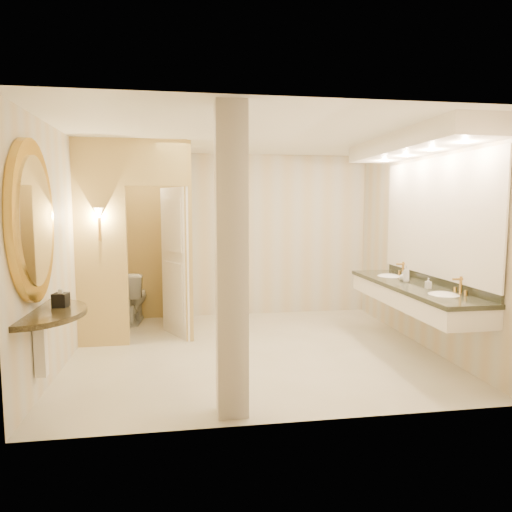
{
  "coord_description": "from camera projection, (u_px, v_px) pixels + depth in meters",
  "views": [
    {
      "loc": [
        -0.84,
        -5.63,
        1.83
      ],
      "look_at": [
        0.06,
        0.2,
        1.19
      ],
      "focal_mm": 32.0,
      "sensor_mm": 36.0,
      "label": 1
    }
  ],
  "objects": [
    {
      "name": "wall_sconce",
      "position": [
        99.0,
        215.0,
        5.8
      ],
      "size": [
        0.14,
        0.14,
        0.42
      ],
      "color": "#C1903D",
      "rests_on": "toilet_closet"
    },
    {
      "name": "wall_front",
      "position": [
        289.0,
        266.0,
        3.74
      ],
      "size": [
        4.5,
        0.02,
        2.7
      ],
      "primitive_type": "cube",
      "color": "beige",
      "rests_on": "floor"
    },
    {
      "name": "soap_bottle_c",
      "position": [
        406.0,
        273.0,
        5.82
      ],
      "size": [
        0.1,
        0.1,
        0.22
      ],
      "primitive_type": "imported",
      "rotation": [
        0.0,
        0.0,
        -0.27
      ],
      "color": "#C6B28C",
      "rests_on": "vanity"
    },
    {
      "name": "vanity",
      "position": [
        418.0,
        223.0,
        5.58
      ],
      "size": [
        0.75,
        2.7,
        2.09
      ],
      "color": "white",
      "rests_on": "floor"
    },
    {
      "name": "floor",
      "position": [
        253.0,
        350.0,
        5.85
      ],
      "size": [
        4.5,
        4.5,
        0.0
      ],
      "primitive_type": "plane",
      "color": "silver",
      "rests_on": "ground"
    },
    {
      "name": "toilet",
      "position": [
        132.0,
        297.0,
        7.23
      ],
      "size": [
        0.53,
        0.84,
        0.82
      ],
      "primitive_type": "imported",
      "rotation": [
        0.0,
        0.0,
        3.05
      ],
      "color": "white",
      "rests_on": "floor"
    },
    {
      "name": "ceiling",
      "position": [
        253.0,
        135.0,
        5.56
      ],
      "size": [
        4.5,
        4.5,
        0.0
      ],
      "primitive_type": "plane",
      "rotation": [
        3.14,
        0.0,
        0.0
      ],
      "color": "white",
      "rests_on": "wall_back"
    },
    {
      "name": "soap_bottle_a",
      "position": [
        428.0,
        283.0,
        5.36
      ],
      "size": [
        0.06,
        0.06,
        0.13
      ],
      "primitive_type": "imported",
      "rotation": [
        0.0,
        0.0,
        0.03
      ],
      "color": "beige",
      "rests_on": "vanity"
    },
    {
      "name": "wall_right",
      "position": [
        421.0,
        243.0,
        6.05
      ],
      "size": [
        0.02,
        4.0,
        2.7
      ],
      "primitive_type": "cube",
      "color": "beige",
      "rests_on": "floor"
    },
    {
      "name": "wall_left",
      "position": [
        65.0,
        248.0,
        5.36
      ],
      "size": [
        0.02,
        4.0,
        2.7
      ],
      "primitive_type": "cube",
      "color": "beige",
      "rests_on": "floor"
    },
    {
      "name": "soap_bottle_b",
      "position": [
        403.0,
        276.0,
        5.94
      ],
      "size": [
        0.11,
        0.11,
        0.11
      ],
      "primitive_type": "imported",
      "rotation": [
        0.0,
        0.0,
        0.29
      ],
      "color": "silver",
      "rests_on": "vanity"
    },
    {
      "name": "pillar",
      "position": [
        231.0,
        263.0,
        3.92
      ],
      "size": [
        0.27,
        0.27,
        2.7
      ],
      "primitive_type": "cube",
      "color": "white",
      "rests_on": "floor"
    },
    {
      "name": "tissue_box",
      "position": [
        61.0,
        300.0,
        4.37
      ],
      "size": [
        0.15,
        0.15,
        0.13
      ],
      "primitive_type": "cube",
      "rotation": [
        0.0,
        0.0,
        -0.15
      ],
      "color": "black",
      "rests_on": "console_shelf"
    },
    {
      "name": "console_shelf",
      "position": [
        33.0,
        260.0,
        4.15
      ],
      "size": [
        1.14,
        1.14,
        2.02
      ],
      "color": "black",
      "rests_on": "floor"
    },
    {
      "name": "toilet_closet",
      "position": [
        165.0,
        238.0,
        6.48
      ],
      "size": [
        1.5,
        1.55,
        2.7
      ],
      "color": "#E2C176",
      "rests_on": "floor"
    },
    {
      "name": "wall_back",
      "position": [
        236.0,
        236.0,
        7.67
      ],
      "size": [
        4.5,
        0.02,
        2.7
      ],
      "primitive_type": "cube",
      "color": "beige",
      "rests_on": "floor"
    }
  ]
}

